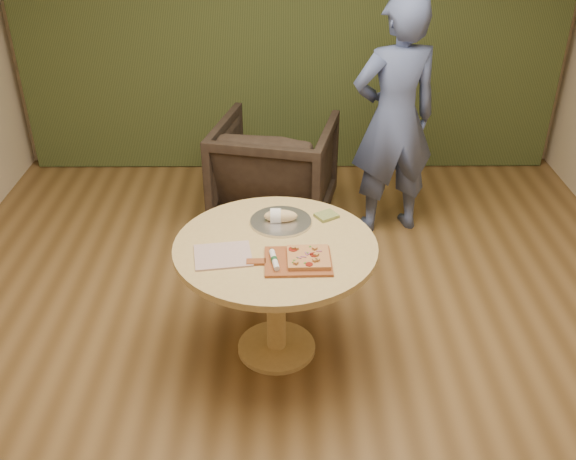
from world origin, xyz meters
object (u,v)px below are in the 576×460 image
(pizza_paddle, at_px, (296,261))
(serving_tray, at_px, (281,221))
(bread_roll, at_px, (279,216))
(pedestal_table, at_px, (276,265))
(person_standing, at_px, (394,119))
(flatbread_pizza, at_px, (308,257))
(cutlery_roll, at_px, (274,260))
(armchair, at_px, (275,165))

(pizza_paddle, bearing_deg, serving_tray, 99.54)
(pizza_paddle, relative_size, bread_roll, 2.32)
(pedestal_table, height_order, bread_roll, bread_roll)
(person_standing, bearing_deg, pedestal_table, 46.20)
(serving_tray, height_order, person_standing, person_standing)
(person_standing, bearing_deg, serving_tray, 42.62)
(flatbread_pizza, xyz_separation_m, bread_roll, (-0.15, 0.41, 0.02))
(pedestal_table, bearing_deg, flatbread_pizza, -45.26)
(flatbread_pizza, height_order, cutlery_roll, flatbread_pizza)
(pizza_paddle, height_order, cutlery_roll, cutlery_roll)
(pizza_paddle, bearing_deg, flatbread_pizza, 6.60)
(armchair, bearing_deg, flatbread_pizza, 109.10)
(cutlery_roll, bearing_deg, pizza_paddle, -0.43)
(pedestal_table, bearing_deg, armchair, 90.89)
(serving_tray, relative_size, bread_roll, 1.84)
(bread_roll, xyz_separation_m, armchair, (-0.05, 1.42, -0.34))
(serving_tray, xyz_separation_m, bread_roll, (-0.01, 0.00, 0.04))
(flatbread_pizza, distance_m, serving_tray, 0.44)
(pizza_paddle, bearing_deg, pedestal_table, 119.34)
(cutlery_roll, height_order, person_standing, person_standing)
(pedestal_table, relative_size, person_standing, 0.62)
(flatbread_pizza, height_order, serving_tray, flatbread_pizza)
(pizza_paddle, bearing_deg, person_standing, 64.38)
(pizza_paddle, distance_m, flatbread_pizza, 0.07)
(flatbread_pizza, relative_size, bread_roll, 1.17)
(bread_roll, height_order, armchair, armchair)
(pizza_paddle, distance_m, serving_tray, 0.43)
(pedestal_table, distance_m, armchair, 1.67)
(pedestal_table, bearing_deg, cutlery_roll, -90.84)
(pedestal_table, distance_m, serving_tray, 0.28)
(pizza_paddle, height_order, person_standing, person_standing)
(cutlery_roll, distance_m, armchair, 1.89)
(person_standing, bearing_deg, flatbread_pizza, 53.86)
(pedestal_table, xyz_separation_m, cutlery_roll, (-0.00, -0.20, 0.17))
(person_standing, bearing_deg, cutlery_roll, 49.22)
(bread_roll, bearing_deg, person_standing, 55.99)
(pizza_paddle, relative_size, serving_tray, 1.26)
(pedestal_table, xyz_separation_m, bread_roll, (0.02, 0.24, 0.18))
(pedestal_table, distance_m, pizza_paddle, 0.26)
(pizza_paddle, height_order, bread_roll, bread_roll)
(pedestal_table, relative_size, flatbread_pizza, 4.99)
(flatbread_pizza, height_order, bread_roll, bread_roll)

